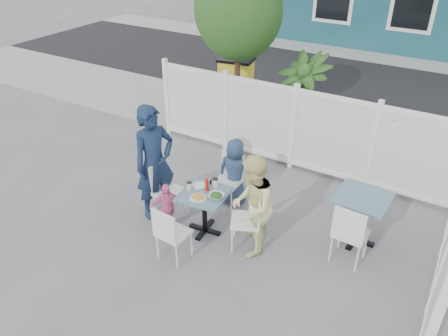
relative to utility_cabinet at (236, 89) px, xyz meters
The scene contains 28 objects.
ground 4.53m from the utility_cabinet, 63.28° to the right, with size 80.00×80.00×0.00m, color slate.
near_sidewalk 2.13m from the utility_cabinet, ahead, with size 24.00×2.60×0.01m, color gray.
street 4.09m from the utility_cabinet, 60.09° to the left, with size 24.00×5.00×0.01m, color black.
far_sidewalk 6.93m from the utility_cabinet, 73.04° to the left, with size 24.00×1.60×0.01m, color gray.
fence_back 2.65m from the utility_cabinet, 37.13° to the right, with size 5.86×0.08×1.60m.
tree 2.09m from the utility_cabinet, 59.45° to the right, with size 1.80×1.62×3.59m.
utility_cabinet is the anchor object (origin of this frame).
potted_shrub_a 2.18m from the utility_cabinet, 24.72° to the right, with size 1.13×1.13×2.02m, color #203F15.
potted_shrub_b 3.69m from the utility_cabinet, 15.73° to the right, with size 1.27×1.10×1.41m, color #203F15.
main_table 4.45m from the utility_cabinet, 66.89° to the right, with size 0.74×0.74×0.71m.
spare_table 4.93m from the utility_cabinet, 39.10° to the right, with size 0.80×0.80×0.79m.
chair_left 4.18m from the utility_cabinet, 76.08° to the right, with size 0.45×0.46×0.97m.
chair_right 4.76m from the utility_cabinet, 58.09° to the right, with size 0.56×0.57×0.96m.
chair_back 3.64m from the utility_cabinet, 62.40° to the right, with size 0.41×0.40×0.91m.
chair_near 5.17m from the utility_cabinet, 70.91° to the right, with size 0.43×0.42×0.90m.
chair_spare 5.31m from the utility_cabinet, 43.79° to the right, with size 0.46×0.45×0.97m.
man 4.17m from the utility_cabinet, 78.42° to the right, with size 0.69×0.45×1.89m, color #152442.
woman 4.83m from the utility_cabinet, 58.16° to the right, with size 0.75×0.59×1.55m, color #ECE351.
boy 3.60m from the utility_cabinet, 61.05° to the right, with size 0.57×0.37×1.17m, color navy.
toddler 4.54m from the utility_cabinet, 74.14° to the right, with size 0.50×0.21×0.85m, color pink.
plate_main 4.59m from the utility_cabinet, 67.67° to the right, with size 0.24×0.24×0.02m, color white.
plate_side 4.26m from the utility_cabinet, 68.32° to the right, with size 0.20×0.20×0.01m, color white.
salad_bowl 4.54m from the utility_cabinet, 64.40° to the right, with size 0.22×0.22×0.06m, color white.
coffee_cup_a 4.38m from the utility_cabinet, 69.92° to the right, with size 0.08×0.08×0.12m, color beige.
coffee_cup_b 4.25m from the utility_cabinet, 64.99° to the right, with size 0.09×0.09×0.13m, color beige.
ketchup_bottle 4.37m from the utility_cabinet, 66.44° to the right, with size 0.06×0.06×0.18m, color red.
salt_shaker 4.19m from the utility_cabinet, 66.50° to the right, with size 0.03×0.03×0.07m, color white.
pepper_shaker 4.19m from the utility_cabinet, 66.07° to the right, with size 0.03×0.03×0.07m, color black.
Camera 1 is at (2.70, -4.53, 4.36)m, focal length 35.00 mm.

